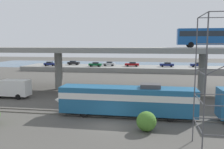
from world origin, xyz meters
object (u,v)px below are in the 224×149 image
(parked_car_4, at_px, (95,64))
(parked_car_6, at_px, (132,64))
(parked_car_3, at_px, (167,64))
(service_truck_east, at_px, (11,88))
(parked_car_0, at_px, (198,65))
(parked_car_5, at_px, (109,64))
(transit_bus_on_overpass, at_px, (212,36))
(parked_car_2, at_px, (50,64))
(parked_car_1, at_px, (73,63))
(train_locomotive, at_px, (120,99))

(parked_car_4, xyz_separation_m, parked_car_6, (11.97, 2.44, 0.00))
(parked_car_3, bearing_deg, service_truck_east, 57.68)
(parked_car_0, height_order, parked_car_6, same)
(parked_car_5, bearing_deg, parked_car_6, 173.41)
(parked_car_4, bearing_deg, parked_car_5, -140.21)
(parked_car_3, height_order, parked_car_6, same)
(parked_car_3, bearing_deg, transit_bus_on_overpass, 99.51)
(parked_car_2, relative_size, parked_car_3, 0.88)
(parked_car_0, bearing_deg, service_truck_east, 50.15)
(service_truck_east, bearing_deg, transit_bus_on_overpass, -163.62)
(transit_bus_on_overpass, relative_size, parked_car_0, 2.58)
(service_truck_east, relative_size, parked_car_6, 1.46)
(parked_car_2, distance_m, parked_car_5, 20.07)
(parked_car_1, height_order, parked_car_4, same)
(service_truck_east, relative_size, parked_car_2, 1.70)
(parked_car_0, xyz_separation_m, parked_car_6, (-21.21, -1.77, 0.00))
(transit_bus_on_overpass, height_order, parked_car_5, transit_bus_on_overpass)
(parked_car_0, xyz_separation_m, parked_car_4, (-33.18, -4.22, -0.00))
(parked_car_4, relative_size, parked_car_6, 0.88)
(parked_car_3, xyz_separation_m, parked_car_5, (-19.26, 0.30, -0.00))
(parked_car_3, relative_size, parked_car_5, 1.12)
(parked_car_1, bearing_deg, parked_car_0, -1.38)
(transit_bus_on_overpass, bearing_deg, parked_car_0, 83.32)
(train_locomotive, distance_m, parked_car_4, 50.55)
(parked_car_4, distance_m, parked_car_5, 5.25)
(parked_car_0, bearing_deg, parked_car_4, 7.24)
(parked_car_0, relative_size, parked_car_3, 1.03)
(train_locomotive, bearing_deg, parked_car_1, -65.87)
(parked_car_1, height_order, parked_car_2, same)
(train_locomotive, relative_size, parked_car_0, 3.82)
(parked_car_4, relative_size, parked_car_5, 1.01)
(parked_car_2, bearing_deg, service_truck_east, -74.86)
(parked_car_5, xyz_separation_m, parked_car_6, (7.94, -0.92, 0.00))
(parked_car_4, bearing_deg, parked_car_6, -168.47)
(transit_bus_on_overpass, relative_size, parked_car_4, 2.92)
(train_locomotive, height_order, service_truck_east, train_locomotive)
(service_truck_east, height_order, parked_car_3, service_truck_east)
(parked_car_1, xyz_separation_m, parked_car_4, (9.26, -5.24, -0.00))
(train_locomotive, height_order, parked_car_4, train_locomotive)
(service_truck_east, height_order, parked_car_4, service_truck_east)
(service_truck_east, height_order, parked_car_2, service_truck_east)
(parked_car_1, distance_m, parked_car_3, 32.63)
(parked_car_1, bearing_deg, service_truck_east, -84.31)
(transit_bus_on_overpass, relative_size, parked_car_3, 2.65)
(transit_bus_on_overpass, height_order, parked_car_1, transit_bus_on_overpass)
(parked_car_2, bearing_deg, parked_car_6, 5.41)
(parked_car_2, height_order, parked_car_3, same)
(transit_bus_on_overpass, height_order, service_truck_east, transit_bus_on_overpass)
(transit_bus_on_overpass, distance_m, parked_car_4, 43.38)
(parked_car_2, bearing_deg, transit_bus_on_overpass, -34.73)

